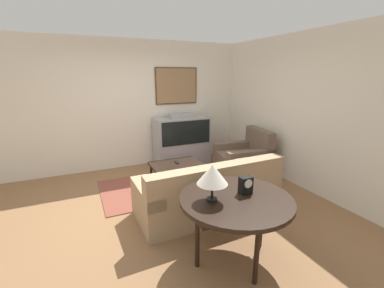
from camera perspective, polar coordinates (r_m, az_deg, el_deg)
The scene contains 12 objects.
ground_plane at distance 4.09m, azimuth -7.46°, elevation -13.97°, with size 12.00×12.00×0.00m, color #8E6642.
wall_back at distance 5.70m, azimuth -14.16°, elevation 8.37°, with size 12.00×0.10×2.70m.
wall_right at distance 5.04m, azimuth 22.09°, elevation 6.82°, with size 0.06×12.00×2.70m.
area_rug at distance 4.87m, azimuth -4.20°, elevation -8.85°, with size 2.57×1.41×0.01m.
tv at distance 5.82m, azimuth -2.22°, elevation 0.84°, with size 1.24×0.53×1.16m.
couch at distance 3.83m, azimuth 3.82°, elevation -11.00°, with size 2.09×0.92×0.83m.
armchair at distance 5.34m, azimuth 11.41°, elevation -3.50°, with size 1.05×0.97×0.92m.
coffee_table at distance 4.81m, azimuth -3.53°, elevation -4.80°, with size 0.93×0.61×0.39m.
console_table at distance 2.79m, azimuth 9.72°, elevation -12.76°, with size 1.19×1.19×0.75m.
table_lamp at distance 2.55m, azimuth 4.56°, elevation -6.81°, with size 0.31×0.31×0.39m.
mantel_clock at distance 2.83m, azimuth 11.84°, elevation -8.91°, with size 0.13×0.10×0.19m.
remote at distance 4.83m, azimuth -3.42°, elevation -4.08°, with size 0.06×0.16×0.02m.
Camera 1 is at (-0.99, -3.44, 1.98)m, focal length 24.00 mm.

